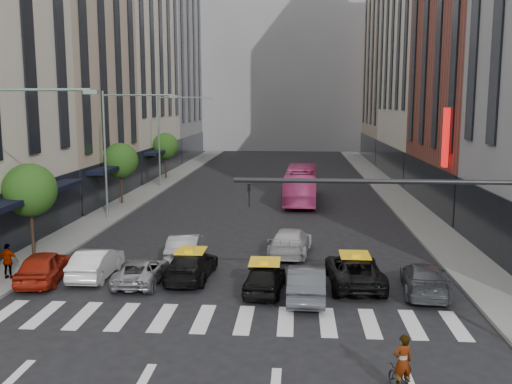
% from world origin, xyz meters
% --- Properties ---
extents(ground, '(160.00, 160.00, 0.00)m').
position_xyz_m(ground, '(0.00, 0.00, 0.00)').
color(ground, black).
rests_on(ground, ground).
extents(sidewalk_left, '(3.00, 96.00, 0.15)m').
position_xyz_m(sidewalk_left, '(-11.50, 30.00, 0.07)').
color(sidewalk_left, slate).
rests_on(sidewalk_left, ground).
extents(sidewalk_right, '(3.00, 96.00, 0.15)m').
position_xyz_m(sidewalk_right, '(11.50, 30.00, 0.07)').
color(sidewalk_right, slate).
rests_on(sidewalk_right, ground).
extents(building_left_b, '(8.00, 16.00, 24.00)m').
position_xyz_m(building_left_b, '(-17.00, 28.00, 12.00)').
color(building_left_b, tan).
rests_on(building_left_b, ground).
extents(building_left_c, '(8.00, 20.00, 36.00)m').
position_xyz_m(building_left_c, '(-17.00, 46.00, 18.00)').
color(building_left_c, beige).
rests_on(building_left_c, ground).
extents(building_left_d, '(8.00, 18.00, 30.00)m').
position_xyz_m(building_left_d, '(-17.00, 65.00, 15.00)').
color(building_left_d, gray).
rests_on(building_left_d, ground).
extents(building_right_b, '(8.00, 18.00, 26.00)m').
position_xyz_m(building_right_b, '(17.00, 27.00, 13.00)').
color(building_right_b, brown).
rests_on(building_right_b, ground).
extents(building_right_d, '(8.00, 18.00, 28.00)m').
position_xyz_m(building_right_d, '(17.00, 65.00, 14.00)').
color(building_right_d, tan).
rests_on(building_right_d, ground).
extents(building_far, '(30.00, 10.00, 36.00)m').
position_xyz_m(building_far, '(0.00, 85.00, 18.00)').
color(building_far, gray).
rests_on(building_far, ground).
extents(tree_near, '(2.88, 2.88, 4.95)m').
position_xyz_m(tree_near, '(-11.80, 10.00, 3.65)').
color(tree_near, black).
rests_on(tree_near, sidewalk_left).
extents(tree_mid, '(2.88, 2.88, 4.95)m').
position_xyz_m(tree_mid, '(-11.80, 26.00, 3.65)').
color(tree_mid, black).
rests_on(tree_mid, sidewalk_left).
extents(tree_far, '(2.88, 2.88, 4.95)m').
position_xyz_m(tree_far, '(-11.80, 42.00, 3.65)').
color(tree_far, black).
rests_on(tree_far, sidewalk_left).
extents(streetlamp_near, '(5.38, 0.25, 9.00)m').
position_xyz_m(streetlamp_near, '(-10.04, 4.00, 5.90)').
color(streetlamp_near, gray).
rests_on(streetlamp_near, sidewalk_left).
extents(streetlamp_mid, '(5.38, 0.25, 9.00)m').
position_xyz_m(streetlamp_mid, '(-10.04, 20.00, 5.90)').
color(streetlamp_mid, gray).
rests_on(streetlamp_mid, sidewalk_left).
extents(streetlamp_far, '(5.38, 0.25, 9.00)m').
position_xyz_m(streetlamp_far, '(-10.04, 36.00, 5.90)').
color(streetlamp_far, gray).
rests_on(streetlamp_far, sidewalk_left).
extents(traffic_signal, '(10.10, 0.20, 6.00)m').
position_xyz_m(traffic_signal, '(7.69, -1.00, 4.47)').
color(traffic_signal, black).
rests_on(traffic_signal, ground).
extents(liberty_sign, '(0.30, 0.70, 4.00)m').
position_xyz_m(liberty_sign, '(12.60, 20.00, 6.00)').
color(liberty_sign, red).
rests_on(liberty_sign, ground).
extents(car_red, '(2.33, 4.58, 1.50)m').
position_xyz_m(car_red, '(-9.20, 5.60, 0.75)').
color(car_red, maroon).
rests_on(car_red, ground).
extents(car_white_front, '(1.52, 4.30, 1.41)m').
position_xyz_m(car_white_front, '(-7.00, 6.46, 0.71)').
color(car_white_front, silver).
rests_on(car_white_front, ground).
extents(car_silver, '(1.95, 4.22, 1.17)m').
position_xyz_m(car_silver, '(-4.60, 5.73, 0.58)').
color(car_silver, gray).
rests_on(car_silver, ground).
extents(taxi_left, '(2.14, 4.80, 1.37)m').
position_xyz_m(taxi_left, '(-2.40, 6.52, 0.68)').
color(taxi_left, black).
rests_on(taxi_left, ground).
extents(taxi_center, '(1.94, 4.13, 1.37)m').
position_xyz_m(taxi_center, '(1.20, 4.85, 0.68)').
color(taxi_center, black).
rests_on(taxi_center, ground).
extents(car_grey_mid, '(1.69, 4.52, 1.48)m').
position_xyz_m(car_grey_mid, '(3.04, 4.11, 0.74)').
color(car_grey_mid, '#3A3D41').
rests_on(car_grey_mid, ground).
extents(taxi_right, '(2.56, 5.21, 1.42)m').
position_xyz_m(taxi_right, '(5.25, 6.08, 0.71)').
color(taxi_right, black).
rests_on(taxi_right, ground).
extents(car_grey_curb, '(2.41, 4.84, 1.35)m').
position_xyz_m(car_grey_curb, '(8.21, 5.17, 0.67)').
color(car_grey_curb, '#3D4045').
rests_on(car_grey_curb, ground).
extents(car_row2_left, '(1.82, 4.61, 1.49)m').
position_xyz_m(car_row2_left, '(-3.26, 9.55, 0.75)').
color(car_row2_left, gray).
rests_on(car_row2_left, ground).
extents(car_row2_right, '(2.62, 5.26, 1.47)m').
position_xyz_m(car_row2_right, '(2.26, 11.32, 0.73)').
color(car_row2_right, '#B9B9B9').
rests_on(car_row2_right, ground).
extents(bus, '(2.88, 10.86, 3.00)m').
position_xyz_m(bus, '(2.95, 28.31, 1.50)').
color(bus, '#D93F85').
rests_on(bus, ground).
extents(motorcycle, '(1.04, 1.72, 0.85)m').
position_xyz_m(motorcycle, '(5.61, -3.98, 0.43)').
color(motorcycle, black).
rests_on(motorcycle, ground).
extents(rider, '(0.67, 0.54, 1.60)m').
position_xyz_m(rider, '(5.61, -3.98, 1.66)').
color(rider, gray).
rests_on(rider, motorcycle).
extents(pedestrian_far, '(0.98, 0.41, 1.67)m').
position_xyz_m(pedestrian_far, '(-10.87, 5.51, 0.99)').
color(pedestrian_far, gray).
rests_on(pedestrian_far, sidewalk_left).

